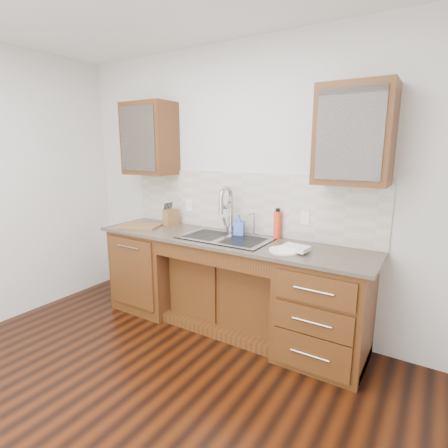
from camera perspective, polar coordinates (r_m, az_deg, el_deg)
The scene contains 24 objects.
ground at distance 2.73m, azimuth -18.18°, elevation -29.07°, with size 4.00×3.50×0.10m, color #341305.
wall_back at distance 3.49m, azimuth 3.52°, elevation 6.01°, with size 4.00×0.10×2.70m, color silver.
base_cabinet_left at distance 3.96m, azimuth -11.50°, elevation -6.99°, with size 0.70×0.62×0.88m, color #593014.
base_cabinet_center at distance 3.51m, azimuth 1.15°, elevation -10.84°, with size 1.20×0.44×0.70m, color #593014.
base_cabinet_right at distance 3.06m, azimuth 16.10°, elevation -13.16°, with size 0.70×0.62×0.88m, color #593014.
countertop at distance 3.25m, azimuth 0.23°, elevation -2.59°, with size 2.70×0.65×0.03m, color #84705B.
backsplash at distance 3.45m, azimuth 3.00°, elevation 3.53°, with size 2.70×0.02×0.59m, color beige.
sink at distance 3.26m, azimuth 0.09°, elevation -3.84°, with size 0.84×0.46×0.19m, color #9E9EA5.
faucet at distance 3.42m, azimuth 1.15°, elevation 1.84°, with size 0.04×0.04×0.40m, color #999993.
filter_tap at distance 3.32m, azimuth 4.93°, elevation 0.09°, with size 0.02×0.02×0.24m, color #999993.
upper_cabinet_left at distance 3.91m, azimuth -12.03°, elevation 13.42°, with size 0.55×0.34×0.75m, color #593014.
upper_cabinet_right at distance 2.89m, azimuth 20.52°, elevation 13.44°, with size 0.55×0.34×0.75m, color #593014.
outlet_left at distance 3.81m, azimuth -5.69°, elevation 3.01°, with size 0.08×0.01×0.12m, color white.
outlet_right at distance 3.19m, azimuth 13.10°, elevation 0.96°, with size 0.08×0.01×0.12m, color white.
soap_bottle at distance 3.33m, azimuth 2.51°, elevation -0.17°, with size 0.09×0.09×0.20m, color #4165CD.
water_bottle at distance 3.26m, azimuth 8.68°, elevation -0.16°, with size 0.07×0.07×0.25m, color red.
plate at distance 2.88m, azimuth 9.83°, elevation -4.27°, with size 0.25×0.25×0.01m, color white.
dish_towel at distance 2.88m, azimuth 11.57°, elevation -3.85°, with size 0.21×0.15×0.03m, color white.
knife_block at distance 3.82m, azimuth -8.67°, elevation 1.07°, with size 0.09×0.15×0.17m, color #AA7724.
cutting_board at distance 3.82m, azimuth -13.55°, elevation -0.30°, with size 0.41×0.29×0.02m, color brown.
cup_left_a at distance 3.99m, azimuth -13.12°, elevation 12.68°, with size 0.14×0.14×0.11m, color white.
cup_left_b at distance 3.86m, azimuth -11.14°, elevation 12.76°, with size 0.11×0.11×0.10m, color silver.
cup_right_a at distance 2.91m, azimuth 18.75°, elevation 12.62°, with size 0.13×0.13×0.11m, color white.
cup_right_b at distance 2.88m, azimuth 21.34°, elevation 12.36°, with size 0.10×0.10×0.10m, color white.
Camera 1 is at (1.66, -1.24, 1.73)m, focal length 28.00 mm.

